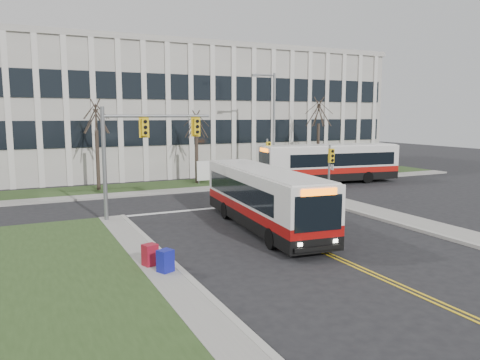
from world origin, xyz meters
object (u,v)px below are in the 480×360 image
object	(u,v)px
streetlight	(272,122)
bus_main	(264,200)
directory_sign	(205,171)
newspaper_box_blue	(165,263)
newspaper_box_red	(150,256)
bus_cross	(330,164)

from	to	relation	value
streetlight	bus_main	size ratio (longest dim) A/B	0.82
directory_sign	newspaper_box_blue	size ratio (longest dim) A/B	2.11
newspaper_box_blue	newspaper_box_red	world-z (taller)	same
streetlight	bus_cross	size ratio (longest dim) A/B	0.77
directory_sign	newspaper_box_blue	xyz separation A→B (m)	(-9.37, -19.89, -0.70)
streetlight	directory_sign	world-z (taller)	streetlight
streetlight	directory_sign	size ratio (longest dim) A/B	4.60
streetlight	directory_sign	distance (m)	6.96
directory_sign	bus_cross	world-z (taller)	bus_cross
bus_main	newspaper_box_red	xyz separation A→B (m)	(-6.86, -3.70, -1.02)
bus_main	streetlight	bearing A→B (deg)	64.85
bus_cross	directory_sign	bearing A→B (deg)	-102.49
bus_main	newspaper_box_blue	world-z (taller)	bus_main
streetlight	bus_cross	distance (m)	6.09
bus_cross	newspaper_box_blue	xyz separation A→B (m)	(-19.30, -16.39, -1.12)
directory_sign	bus_main	distance (m)	15.49
directory_sign	streetlight	bearing A→B (deg)	-13.23
bus_cross	newspaper_box_blue	world-z (taller)	bus_cross
bus_main	bus_cross	xyz separation A→B (m)	(12.74, 11.73, 0.10)
bus_main	directory_sign	bearing A→B (deg)	85.31
streetlight	newspaper_box_blue	world-z (taller)	streetlight
streetlight	newspaper_box_blue	bearing A→B (deg)	-128.70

